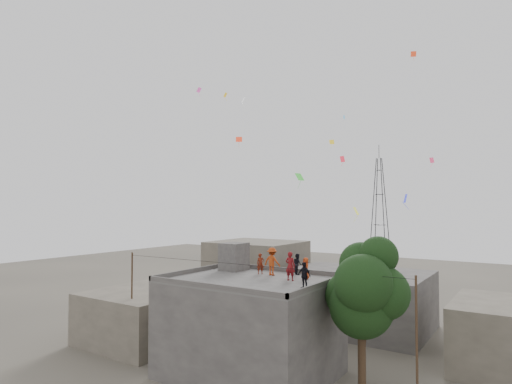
# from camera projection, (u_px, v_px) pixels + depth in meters

# --- Properties ---
(ground) EXTENTS (140.00, 140.00, 0.00)m
(ground) POSITION_uv_depth(u_px,v_px,m) (250.00, 375.00, 27.27)
(ground) COLOR #47423A
(ground) RESTS_ON ground
(main_building) EXTENTS (10.00, 8.00, 6.10)m
(main_building) POSITION_uv_depth(u_px,v_px,m) (250.00, 327.00, 27.37)
(main_building) COLOR #43413F
(main_building) RESTS_ON ground
(parapet) EXTENTS (10.00, 8.00, 0.30)m
(parapet) POSITION_uv_depth(u_px,v_px,m) (250.00, 277.00, 27.49)
(parapet) COLOR #43413F
(parapet) RESTS_ON main_building
(stair_head_box) EXTENTS (1.60, 1.80, 2.00)m
(stair_head_box) POSITION_uv_depth(u_px,v_px,m) (234.00, 256.00, 31.44)
(stair_head_box) COLOR #43413F
(stair_head_box) RESTS_ON main_building
(neighbor_west) EXTENTS (8.00, 10.00, 4.00)m
(neighbor_west) POSITION_uv_depth(u_px,v_px,m) (153.00, 313.00, 35.06)
(neighbor_west) COLOR #575145
(neighbor_west) RESTS_ON ground
(neighbor_north) EXTENTS (12.00, 9.00, 5.00)m
(neighbor_north) POSITION_uv_depth(u_px,v_px,m) (357.00, 300.00, 37.93)
(neighbor_north) COLOR #43413F
(neighbor_north) RESTS_ON ground
(neighbor_northwest) EXTENTS (9.00, 8.00, 7.00)m
(neighbor_northwest) POSITION_uv_depth(u_px,v_px,m) (257.00, 274.00, 46.24)
(neighbor_northwest) COLOR #575145
(neighbor_northwest) RESTS_ON ground
(neighbor_east) EXTENTS (7.00, 8.00, 4.40)m
(neighbor_east) POSITION_uv_depth(u_px,v_px,m) (512.00, 337.00, 27.99)
(neighbor_east) COLOR #575145
(neighbor_east) RESTS_ON ground
(tree) EXTENTS (4.90, 4.60, 9.10)m
(tree) POSITION_uv_depth(u_px,v_px,m) (365.00, 290.00, 23.92)
(tree) COLOR black
(tree) RESTS_ON ground
(utility_line) EXTENTS (20.12, 0.62, 7.40)m
(utility_line) POSITION_uv_depth(u_px,v_px,m) (245.00, 320.00, 26.08)
(utility_line) COLOR black
(utility_line) RESTS_ON ground
(transmission_tower) EXTENTS (2.97, 2.97, 20.01)m
(transmission_tower) POSITION_uv_depth(u_px,v_px,m) (380.00, 218.00, 63.16)
(transmission_tower) COLOR black
(transmission_tower) RESTS_ON ground
(person_red_adult) EXTENTS (0.67, 0.45, 1.82)m
(person_red_adult) POSITION_uv_depth(u_px,v_px,m) (290.00, 266.00, 26.98)
(person_red_adult) COLOR maroon
(person_red_adult) RESTS_ON main_building
(person_orange_child) EXTENTS (0.80, 0.77, 1.38)m
(person_orange_child) POSITION_uv_depth(u_px,v_px,m) (306.00, 268.00, 27.60)
(person_orange_child) COLOR #BE3B15
(person_orange_child) RESTS_ON main_building
(person_dark_child) EXTENTS (0.88, 0.87, 1.44)m
(person_dark_child) POSITION_uv_depth(u_px,v_px,m) (298.00, 264.00, 29.42)
(person_dark_child) COLOR black
(person_dark_child) RESTS_ON main_building
(person_dark_adult) EXTENTS (0.95, 0.57, 1.52)m
(person_dark_adult) POSITION_uv_depth(u_px,v_px,m) (304.00, 275.00, 24.24)
(person_dark_adult) COLOR black
(person_dark_adult) RESTS_ON main_building
(person_orange_adult) EXTENTS (1.22, 0.71, 1.88)m
(person_orange_adult) POSITION_uv_depth(u_px,v_px,m) (272.00, 261.00, 29.08)
(person_orange_adult) COLOR #AC3C13
(person_orange_adult) RESTS_ON main_building
(person_red_child) EXTENTS (0.61, 0.61, 1.42)m
(person_red_child) POSITION_uv_depth(u_px,v_px,m) (260.00, 264.00, 29.60)
(person_red_child) COLOR maroon
(person_red_child) RESTS_ON main_building
(kites) EXTENTS (15.86, 17.18, 12.89)m
(kites) POSITION_uv_depth(u_px,v_px,m) (315.00, 139.00, 32.01)
(kites) COLOR red
(kites) RESTS_ON ground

